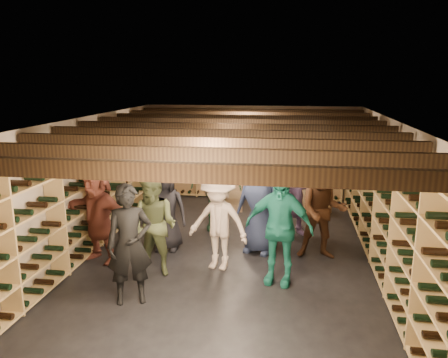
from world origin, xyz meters
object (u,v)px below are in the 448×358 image
crate_stack_right (301,201)px  person_10 (216,187)px  person_5 (98,214)px  person_11 (293,196)px  person_0 (166,209)px  person_2 (154,226)px  person_8 (323,211)px  person_4 (279,228)px  crate_loose (319,210)px  person_7 (268,203)px  crate_stack_left (231,193)px  person_1 (130,245)px  person_6 (260,203)px  person_3 (218,222)px

crate_stack_right → person_10: bearing=-145.0°
person_5 → person_11: person_5 is taller
person_0 → person_2: person_2 is taller
person_8 → person_4: bearing=-126.2°
crate_loose → person_8: bearing=-92.7°
person_0 → person_10: person_10 is taller
person_7 → person_8: size_ratio=0.87×
crate_stack_left → person_2: size_ratio=0.52×
person_7 → person_1: bearing=-136.9°
person_7 → person_10: size_ratio=0.84×
crate_stack_left → person_5: size_ratio=0.51×
person_6 → person_10: (-0.98, 1.08, -0.01)m
crate_stack_right → crate_loose: 0.54m
person_6 → person_8: (1.10, -0.12, -0.05)m
person_4 → crate_loose: bearing=88.5°
person_3 → person_6: person_6 is taller
person_8 → crate_loose: bearing=85.0°
crate_loose → person_5: 5.19m
person_11 → person_4: bearing=-113.3°
person_6 → person_11: bearing=78.6°
person_6 → crate_stack_left: bearing=128.9°
person_0 → person_11: person_11 is taller
crate_stack_left → person_11: size_ratio=0.53×
person_5 → person_8: person_8 is taller
person_0 → person_10: size_ratio=0.86×
person_3 → person_8: bearing=36.1°
person_7 → person_2: bearing=-147.6°
crate_stack_right → person_2: 4.27m
person_0 → person_3: person_3 is taller
person_1 → person_3: (1.03, 1.30, -0.06)m
person_6 → person_7: bearing=97.7°
person_10 → person_8: bearing=-34.6°
crate_loose → person_3: bearing=-119.0°
person_0 → crate_stack_right: bearing=41.7°
person_4 → person_8: (0.72, 1.07, -0.03)m
person_3 → person_8: person_8 is taller
person_2 → person_11: size_ratio=1.02×
person_1 → person_11: 3.84m
person_3 → person_11: size_ratio=1.00×
person_6 → person_8: bearing=12.8°
person_4 → person_10: person_10 is taller
crate_stack_right → person_5: 4.71m
person_3 → person_7: bearing=76.4°
crate_stack_right → person_7: bearing=-111.0°
crate_stack_left → person_0: bearing=-108.3°
person_6 → person_8: person_6 is taller
person_1 → person_10: person_10 is taller
crate_stack_left → crate_stack_right: bearing=-2.4°
crate_stack_right → person_1: bearing=-118.7°
person_7 → person_11: person_11 is taller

